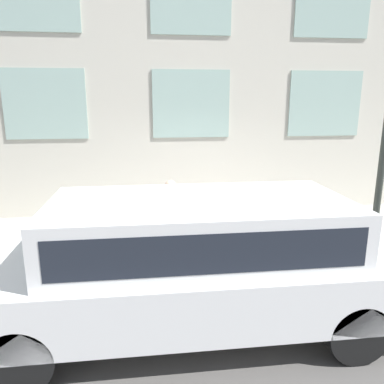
% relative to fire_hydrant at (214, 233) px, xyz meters
% --- Properties ---
extents(ground_plane, '(80.00, 80.00, 0.00)m').
position_rel_fire_hydrant_xyz_m(ground_plane, '(-0.38, 0.07, -0.50)').
color(ground_plane, '#514F4C').
extents(sidewalk, '(2.85, 60.00, 0.14)m').
position_rel_fire_hydrant_xyz_m(sidewalk, '(1.04, 0.07, -0.43)').
color(sidewalk, '#B2ADA3').
rests_on(sidewalk, ground_plane).
extents(building_facade, '(0.33, 40.00, 7.31)m').
position_rel_fire_hydrant_xyz_m(building_facade, '(2.62, 0.07, 3.15)').
color(building_facade, beige).
rests_on(building_facade, ground_plane).
extents(fire_hydrant, '(0.29, 0.41, 0.72)m').
position_rel_fire_hydrant_xyz_m(fire_hydrant, '(0.00, 0.00, 0.00)').
color(fire_hydrant, red).
rests_on(fire_hydrant, sidewalk).
extents(person, '(0.29, 0.19, 1.21)m').
position_rel_fire_hydrant_xyz_m(person, '(0.30, 0.68, 0.36)').
color(person, '#998466').
rests_on(person, sidewalk).
extents(parked_truck_white_near, '(1.81, 5.29, 1.57)m').
position_rel_fire_hydrant_xyz_m(parked_truck_white_near, '(-1.78, 0.57, 0.40)').
color(parked_truck_white_near, black).
rests_on(parked_truck_white_near, ground_plane).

